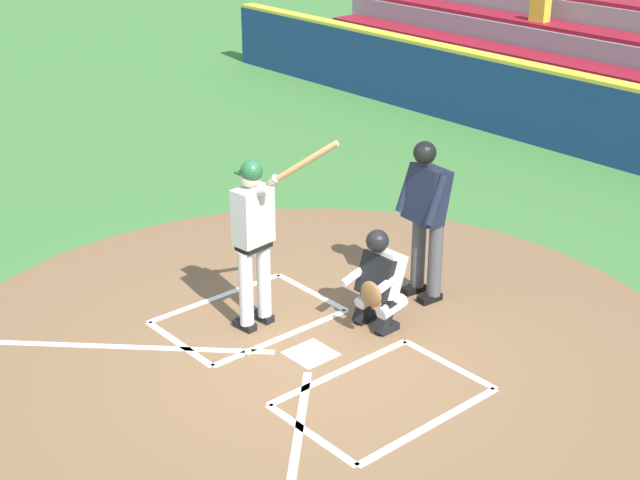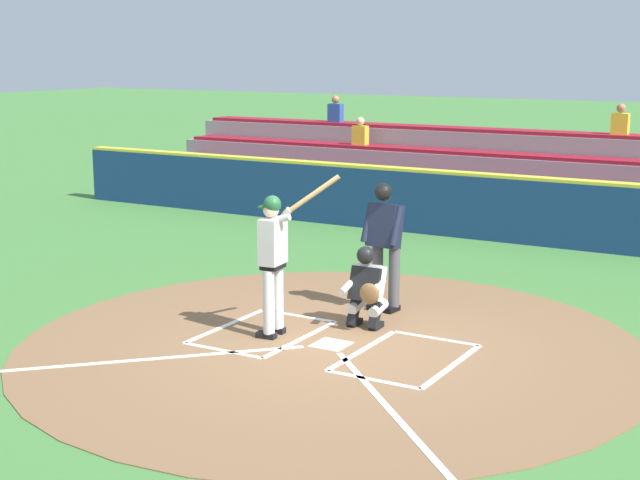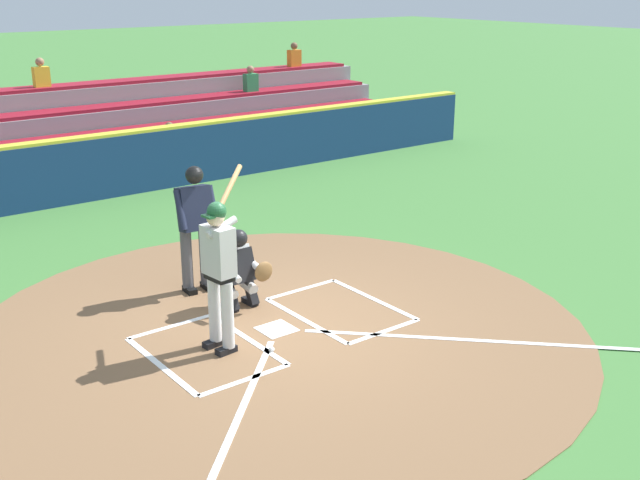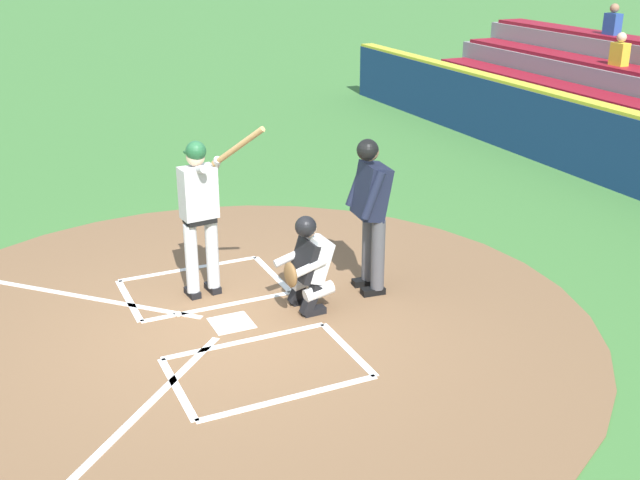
% 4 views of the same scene
% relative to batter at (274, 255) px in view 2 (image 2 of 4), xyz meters
% --- Properties ---
extents(ground_plane, '(120.00, 120.00, 0.00)m').
position_rel_batter_xyz_m(ground_plane, '(-0.83, -0.04, -1.10)').
color(ground_plane, '#427A38').
extents(dirt_circle, '(8.00, 8.00, 0.01)m').
position_rel_batter_xyz_m(dirt_circle, '(-0.83, -0.04, -1.09)').
color(dirt_circle, brown).
rests_on(dirt_circle, ground).
extents(home_plate_and_chalk, '(7.93, 4.91, 0.01)m').
position_rel_batter_xyz_m(home_plate_and_chalk, '(-0.83, 0.84, -1.08)').
color(home_plate_and_chalk, white).
rests_on(home_plate_and_chalk, dirt_circle).
extents(batter, '(0.89, 0.79, 2.13)m').
position_rel_batter_xyz_m(batter, '(0.00, 0.00, 0.00)').
color(batter, silver).
rests_on(batter, ground).
extents(catcher, '(0.60, 0.60, 1.13)m').
position_rel_batter_xyz_m(catcher, '(-0.86, -0.95, -0.51)').
color(catcher, black).
rests_on(catcher, ground).
extents(plate_umpire, '(0.60, 0.45, 1.86)m').
position_rel_batter_xyz_m(plate_umpire, '(-0.69, -1.83, -0.02)').
color(plate_umpire, '#4C4C51').
rests_on(plate_umpire, ground).
extents(baseball, '(0.07, 0.07, 0.07)m').
position_rel_batter_xyz_m(baseball, '(-0.42, 0.44, -1.06)').
color(baseball, white).
rests_on(baseball, ground).
extents(backstop_wall, '(22.00, 0.36, 1.31)m').
position_rel_batter_xyz_m(backstop_wall, '(-0.83, -7.54, -0.45)').
color(backstop_wall, navy).
rests_on(backstop_wall, ground).
extents(bleacher_stand, '(20.00, 3.40, 2.55)m').
position_rel_batter_xyz_m(bleacher_stand, '(-0.84, -10.24, -0.39)').
color(bleacher_stand, gray).
rests_on(bleacher_stand, ground).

